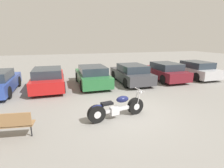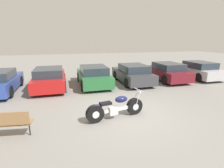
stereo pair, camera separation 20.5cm
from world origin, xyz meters
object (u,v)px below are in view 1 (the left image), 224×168
(parked_car_dark_grey, at_px, (131,74))
(parked_car_maroon, at_px, (165,71))
(park_bench, at_px, (5,123))
(motorcycle, at_px, (116,108))
(parked_car_silver, at_px, (195,70))
(parked_car_red, at_px, (48,79))
(parked_car_green, at_px, (92,76))

(parked_car_dark_grey, relative_size, parked_car_maroon, 1.00)
(park_bench, bearing_deg, motorcycle, 7.10)
(motorcycle, relative_size, parked_car_silver, 0.59)
(parked_car_red, distance_m, parked_car_dark_grey, 5.48)
(motorcycle, height_order, parked_car_green, parked_car_green)
(parked_car_red, bearing_deg, parked_car_maroon, 0.36)
(motorcycle, distance_m, park_bench, 3.70)
(parked_car_red, distance_m, park_bench, 5.70)
(parked_car_silver, relative_size, park_bench, 2.51)
(parked_car_dark_grey, relative_size, park_bench, 2.51)
(parked_car_red, height_order, parked_car_green, same)
(parked_car_maroon, xyz_separation_m, parked_car_silver, (2.74, -0.01, 0.00))
(motorcycle, distance_m, parked_car_red, 5.82)
(parked_car_green, bearing_deg, motorcycle, -90.56)
(parked_car_red, relative_size, parked_car_dark_grey, 1.00)
(parked_car_maroon, bearing_deg, parked_car_dark_grey, -177.96)
(parked_car_silver, bearing_deg, motorcycle, -147.86)
(parked_car_red, height_order, park_bench, parked_car_red)
(parked_car_green, height_order, parked_car_maroon, same)
(parked_car_green, xyz_separation_m, park_bench, (-3.72, -5.64, -0.08))
(park_bench, bearing_deg, parked_car_dark_grey, 40.76)
(parked_car_red, relative_size, parked_car_maroon, 1.00)
(parked_car_red, bearing_deg, parked_car_green, 0.59)
(motorcycle, distance_m, parked_car_dark_grey, 5.83)
(parked_car_maroon, xyz_separation_m, park_bench, (-9.20, -5.67, -0.08))
(motorcycle, xyz_separation_m, parked_car_green, (0.05, 5.19, 0.21))
(motorcycle, xyz_separation_m, parked_car_red, (-2.69, 5.16, 0.21))
(parked_car_green, bearing_deg, parked_car_dark_grey, -1.56)
(parked_car_dark_grey, bearing_deg, parked_car_red, 179.52)
(parked_car_maroon, bearing_deg, park_bench, -148.37)
(parked_car_green, xyz_separation_m, parked_car_silver, (8.22, 0.01, 0.00))
(motorcycle, bearing_deg, parked_car_maroon, 43.29)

